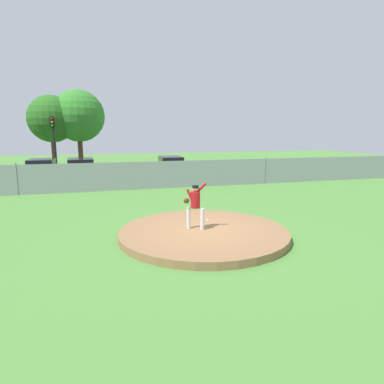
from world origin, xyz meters
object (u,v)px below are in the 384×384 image
at_px(traffic_cone_orange, 247,176).
at_px(traffic_light_near, 53,135).
at_px(parked_car_red, 81,171).
at_px(pitcher_youth, 195,202).
at_px(baseball, 207,220).
at_px(parked_car_teal, 42,172).
at_px(parked_car_burgundy, 171,168).

relative_size(traffic_cone_orange, traffic_light_near, 0.12).
bearing_deg(parked_car_red, traffic_light_near, 116.09).
bearing_deg(pitcher_youth, baseball, 48.39).
height_order(parked_car_teal, traffic_light_near, traffic_light_near).
xyz_separation_m(traffic_cone_orange, traffic_light_near, (-14.19, 6.70, 3.00)).
bearing_deg(parked_car_teal, parked_car_red, 1.63).
distance_m(parked_car_burgundy, traffic_cone_orange, 5.82).
relative_size(parked_car_burgundy, traffic_light_near, 0.90).
distance_m(pitcher_youth, traffic_cone_orange, 14.46).
xyz_separation_m(baseball, traffic_cone_orange, (7.02, 11.35, -0.02)).
xyz_separation_m(parked_car_teal, traffic_cone_orange, (14.58, -2.18, -0.54)).
distance_m(traffic_cone_orange, traffic_light_near, 15.98).
bearing_deg(baseball, parked_car_red, 110.17).
height_order(traffic_cone_orange, traffic_light_near, traffic_light_near).
relative_size(parked_car_red, parked_car_teal, 1.11).
xyz_separation_m(pitcher_youth, traffic_cone_orange, (7.75, 12.17, -0.91)).
distance_m(parked_car_burgundy, parked_car_teal, 9.10).
bearing_deg(parked_car_red, traffic_cone_orange, -10.61).
relative_size(pitcher_youth, traffic_cone_orange, 2.93).
relative_size(pitcher_youth, parked_car_burgundy, 0.38).
bearing_deg(parked_car_teal, traffic_light_near, 85.08).
distance_m(baseball, parked_car_teal, 15.51).
height_order(baseball, parked_car_burgundy, parked_car_burgundy).
bearing_deg(parked_car_burgundy, baseball, -96.60).
bearing_deg(parked_car_red, parked_car_burgundy, -3.65).
bearing_deg(parked_car_burgundy, pitcher_youth, -99.14).
relative_size(parked_car_red, traffic_light_near, 0.94).
distance_m(parked_car_teal, traffic_light_near, 5.16).
relative_size(baseball, parked_car_red, 0.02).
height_order(pitcher_youth, parked_car_burgundy, pitcher_youth).
distance_m(pitcher_youth, parked_car_teal, 15.90).
bearing_deg(baseball, traffic_cone_orange, 58.27).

